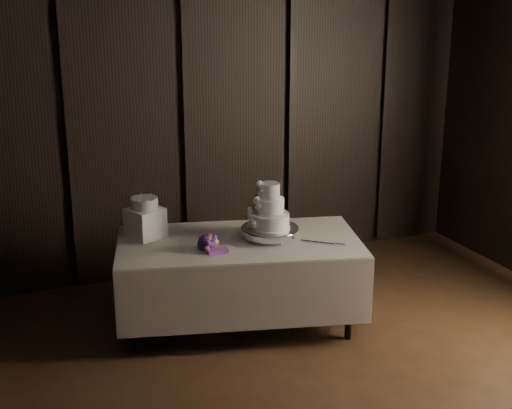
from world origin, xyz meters
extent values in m
cube|color=black|center=(0.00, 3.52, 1.50)|extent=(6.04, 0.04, 3.04)
cube|color=beige|center=(0.03, 2.16, 0.76)|extent=(2.18, 1.49, 0.01)
cube|color=white|center=(0.03, 2.16, 0.35)|extent=(1.99, 1.34, 0.71)
cylinder|color=silver|center=(0.28, 2.11, 0.81)|extent=(0.57, 0.57, 0.09)
cylinder|color=white|center=(0.28, 2.11, 0.91)|extent=(0.32, 0.32, 0.13)
cylinder|color=white|center=(0.28, 2.11, 1.04)|extent=(0.23, 0.23, 0.13)
cylinder|color=white|center=(0.28, 2.11, 1.17)|extent=(0.16, 0.16, 0.13)
cube|color=white|center=(-0.66, 2.52, 0.89)|extent=(0.34, 0.34, 0.25)
cylinder|color=white|center=(-0.66, 2.52, 1.06)|extent=(0.27, 0.27, 0.09)
cube|color=silver|center=(0.60, 1.86, 0.77)|extent=(0.29, 0.27, 0.01)
camera|label=1|loc=(-1.92, -3.00, 2.77)|focal=50.00mm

